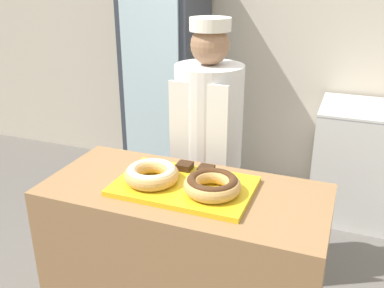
{
  "coord_description": "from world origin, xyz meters",
  "views": [
    {
      "loc": [
        0.66,
        -1.59,
        1.85
      ],
      "look_at": [
        0.0,
        0.1,
        1.12
      ],
      "focal_mm": 40.0,
      "sensor_mm": 36.0,
      "label": 1
    }
  ],
  "objects_px": {
    "serving_tray": "(184,186)",
    "brownie_back_left": "(185,166)",
    "donut_light_glaze": "(152,173)",
    "beverage_fridge": "(166,79)",
    "donut_chocolate_glaze": "(212,184)",
    "brownie_back_right": "(206,170)",
    "chest_freezer": "(379,164)",
    "baker_person": "(208,154)"
  },
  "relations": [
    {
      "from": "brownie_back_left",
      "to": "donut_chocolate_glaze",
      "type": "bearing_deg",
      "value": -41.27
    },
    {
      "from": "donut_light_glaze",
      "to": "beverage_fridge",
      "type": "xyz_separation_m",
      "value": [
        -0.73,
        1.77,
        -0.02
      ]
    },
    {
      "from": "brownie_back_right",
      "to": "brownie_back_left",
      "type": "bearing_deg",
      "value": 180.0
    },
    {
      "from": "donut_chocolate_glaze",
      "to": "baker_person",
      "type": "height_order",
      "value": "baker_person"
    },
    {
      "from": "donut_light_glaze",
      "to": "brownie_back_right",
      "type": "xyz_separation_m",
      "value": [
        0.2,
        0.18,
        -0.02
      ]
    },
    {
      "from": "donut_chocolate_glaze",
      "to": "brownie_back_left",
      "type": "distance_m",
      "value": 0.27
    },
    {
      "from": "brownie_back_left",
      "to": "beverage_fridge",
      "type": "xyz_separation_m",
      "value": [
        -0.82,
        1.6,
        -0.0
      ]
    },
    {
      "from": "brownie_back_left",
      "to": "baker_person",
      "type": "distance_m",
      "value": 0.47
    },
    {
      "from": "donut_light_glaze",
      "to": "donut_chocolate_glaze",
      "type": "relative_size",
      "value": 1.0
    },
    {
      "from": "baker_person",
      "to": "chest_freezer",
      "type": "bearing_deg",
      "value": 48.65
    },
    {
      "from": "brownie_back_left",
      "to": "donut_light_glaze",
      "type": "bearing_deg",
      "value": -117.17
    },
    {
      "from": "donut_chocolate_glaze",
      "to": "brownie_back_left",
      "type": "relative_size",
      "value": 3.52
    },
    {
      "from": "brownie_back_left",
      "to": "brownie_back_right",
      "type": "xyz_separation_m",
      "value": [
        0.11,
        0.0,
        0.0
      ]
    },
    {
      "from": "donut_chocolate_glaze",
      "to": "baker_person",
      "type": "relative_size",
      "value": 0.15
    },
    {
      "from": "baker_person",
      "to": "beverage_fridge",
      "type": "height_order",
      "value": "beverage_fridge"
    },
    {
      "from": "beverage_fridge",
      "to": "chest_freezer",
      "type": "height_order",
      "value": "beverage_fridge"
    },
    {
      "from": "serving_tray",
      "to": "donut_light_glaze",
      "type": "height_order",
      "value": "donut_light_glaze"
    },
    {
      "from": "baker_person",
      "to": "chest_freezer",
      "type": "height_order",
      "value": "baker_person"
    },
    {
      "from": "donut_chocolate_glaze",
      "to": "beverage_fridge",
      "type": "distance_m",
      "value": 2.05
    },
    {
      "from": "baker_person",
      "to": "serving_tray",
      "type": "bearing_deg",
      "value": -81.14
    },
    {
      "from": "brownie_back_right",
      "to": "donut_chocolate_glaze",
      "type": "bearing_deg",
      "value": -62.83
    },
    {
      "from": "baker_person",
      "to": "beverage_fridge",
      "type": "xyz_separation_m",
      "value": [
        -0.78,
        1.14,
        0.12
      ]
    },
    {
      "from": "baker_person",
      "to": "donut_chocolate_glaze",
      "type": "bearing_deg",
      "value": -69.34
    },
    {
      "from": "brownie_back_left",
      "to": "beverage_fridge",
      "type": "height_order",
      "value": "beverage_fridge"
    },
    {
      "from": "chest_freezer",
      "to": "brownie_back_left",
      "type": "bearing_deg",
      "value": -121.19
    },
    {
      "from": "donut_chocolate_glaze",
      "to": "brownie_back_left",
      "type": "height_order",
      "value": "donut_chocolate_glaze"
    },
    {
      "from": "serving_tray",
      "to": "chest_freezer",
      "type": "relative_size",
      "value": 0.65
    },
    {
      "from": "donut_chocolate_glaze",
      "to": "brownie_back_right",
      "type": "xyz_separation_m",
      "value": [
        -0.09,
        0.18,
        -0.02
      ]
    },
    {
      "from": "beverage_fridge",
      "to": "brownie_back_right",
      "type": "bearing_deg",
      "value": -59.72
    },
    {
      "from": "baker_person",
      "to": "donut_light_glaze",
      "type": "bearing_deg",
      "value": -94.65
    },
    {
      "from": "brownie_back_right",
      "to": "donut_light_glaze",
      "type": "bearing_deg",
      "value": -138.73
    },
    {
      "from": "donut_light_glaze",
      "to": "donut_chocolate_glaze",
      "type": "height_order",
      "value": "same"
    },
    {
      "from": "brownie_back_left",
      "to": "baker_person",
      "type": "xyz_separation_m",
      "value": [
        -0.04,
        0.46,
        -0.12
      ]
    },
    {
      "from": "serving_tray",
      "to": "donut_light_glaze",
      "type": "bearing_deg",
      "value": -167.47
    },
    {
      "from": "serving_tray",
      "to": "brownie_back_right",
      "type": "height_order",
      "value": "brownie_back_right"
    },
    {
      "from": "serving_tray",
      "to": "brownie_back_left",
      "type": "bearing_deg",
      "value": 110.99
    },
    {
      "from": "brownie_back_right",
      "to": "serving_tray",
      "type": "bearing_deg",
      "value": -110.99
    },
    {
      "from": "baker_person",
      "to": "beverage_fridge",
      "type": "bearing_deg",
      "value": 124.51
    },
    {
      "from": "serving_tray",
      "to": "chest_freezer",
      "type": "bearing_deg",
      "value": 62.33
    },
    {
      "from": "donut_chocolate_glaze",
      "to": "brownie_back_right",
      "type": "distance_m",
      "value": 0.2
    },
    {
      "from": "brownie_back_left",
      "to": "brownie_back_right",
      "type": "relative_size",
      "value": 1.0
    },
    {
      "from": "beverage_fridge",
      "to": "donut_light_glaze",
      "type": "bearing_deg",
      "value": -67.54
    }
  ]
}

